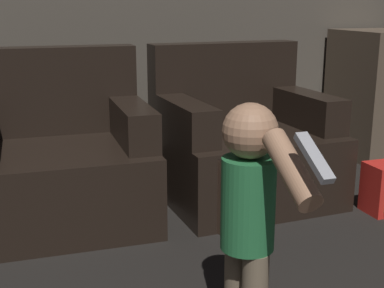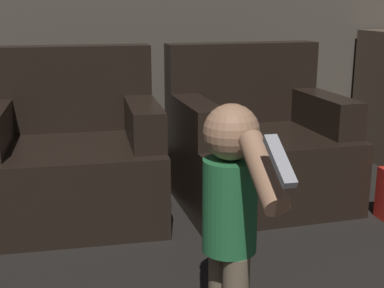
% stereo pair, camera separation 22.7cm
% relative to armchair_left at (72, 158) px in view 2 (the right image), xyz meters
% --- Properties ---
extents(armchair_left, '(0.94, 0.82, 0.88)m').
position_rel_armchair_left_xyz_m(armchair_left, '(0.00, 0.00, 0.00)').
color(armchair_left, black).
rests_on(armchair_left, ground_plane).
extents(armchair_right, '(0.95, 0.84, 0.88)m').
position_rel_armchair_left_xyz_m(armchair_right, '(1.04, -0.00, 0.00)').
color(armchair_right, black).
rests_on(armchair_right, ground_plane).
extents(person_toddler, '(0.18, 0.56, 0.81)m').
position_rel_armchair_left_xyz_m(person_toddler, '(0.49, -1.27, 0.17)').
color(person_toddler, brown).
rests_on(person_toddler, ground_plane).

